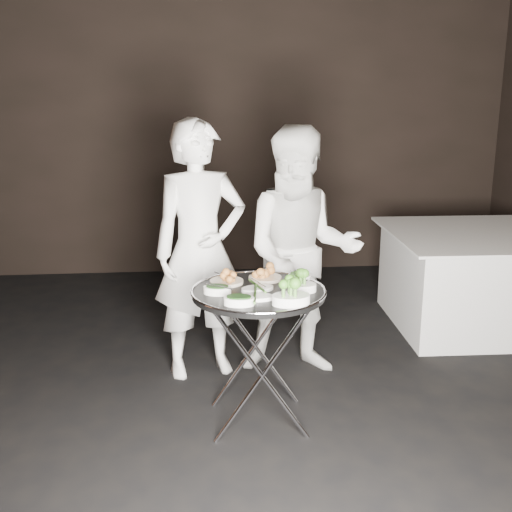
{
  "coord_description": "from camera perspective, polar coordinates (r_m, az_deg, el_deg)",
  "views": [
    {
      "loc": [
        -0.1,
        -2.96,
        1.89
      ],
      "look_at": [
        0.22,
        0.51,
        0.95
      ],
      "focal_mm": 45.0,
      "sensor_mm": 36.0,
      "label": 1
    }
  ],
  "objects": [
    {
      "name": "asparagus_plate_a",
      "position": [
        3.51,
        0.13,
        -2.82
      ],
      "size": [
        0.21,
        0.15,
        0.04
      ],
      "rotation": [
        0.0,
        0.0,
        0.28
      ],
      "color": "white",
      "rests_on": "serving_tray"
    },
    {
      "name": "floor",
      "position": [
        3.53,
        -2.9,
        -17.8
      ],
      "size": [
        6.0,
        7.0,
        0.05
      ],
      "primitive_type": "cube",
      "color": "black",
      "rests_on": "ground"
    },
    {
      "name": "asparagus_plate_b",
      "position": [
        3.37,
        -0.08,
        -3.56
      ],
      "size": [
        0.21,
        0.13,
        0.04
      ],
      "rotation": [
        0.0,
        0.0,
        -0.11
      ],
      "color": "white",
      "rests_on": "serving_tray"
    },
    {
      "name": "broccoli_bowl_b",
      "position": [
        3.3,
        3.13,
        -3.67
      ],
      "size": [
        0.21,
        0.16,
        0.08
      ],
      "rotation": [
        0.0,
        0.0,
        0.08
      ],
      "color": "white",
      "rests_on": "serving_tray"
    },
    {
      "name": "broccoli_bowl_a",
      "position": [
        3.5,
        3.99,
        -2.64
      ],
      "size": [
        0.17,
        0.13,
        0.07
      ],
      "rotation": [
        0.0,
        0.0,
        -0.02
      ],
      "color": "white",
      "rests_on": "serving_tray"
    },
    {
      "name": "potato_plate_a",
      "position": [
        3.64,
        -2.64,
        -1.97
      ],
      "size": [
        0.19,
        0.19,
        0.07
      ],
      "rotation": [
        0.0,
        0.0,
        0.01
      ],
      "color": "beige",
      "rests_on": "serving_tray"
    },
    {
      "name": "waiter_left",
      "position": [
        4.17,
        -4.98,
        0.49
      ],
      "size": [
        0.7,
        0.55,
        1.69
      ],
      "primitive_type": "imported",
      "rotation": [
        0.0,
        0.0,
        0.27
      ],
      "color": "white",
      "rests_on": "floor"
    },
    {
      "name": "spinach_bowl_b",
      "position": [
        3.28,
        -1.53,
        -3.88
      ],
      "size": [
        0.17,
        0.13,
        0.06
      ],
      "rotation": [
        0.0,
        0.0,
        -0.16
      ],
      "color": "white",
      "rests_on": "serving_tray"
    },
    {
      "name": "potato_plate_b",
      "position": [
        3.7,
        0.82,
        -1.64
      ],
      "size": [
        0.2,
        0.2,
        0.07
      ],
      "rotation": [
        0.0,
        0.0,
        -0.37
      ],
      "color": "beige",
      "rests_on": "serving_tray"
    },
    {
      "name": "wall_back",
      "position": [
        6.5,
        -4.44,
        11.61
      ],
      "size": [
        6.0,
        0.05,
        3.0
      ],
      "primitive_type": "cube",
      "color": "black",
      "rests_on": "floor"
    },
    {
      "name": "serving_utensils",
      "position": [
        3.57,
        0.39,
        -2.04
      ],
      "size": [
        0.57,
        0.41,
        0.01
      ],
      "color": "silver",
      "rests_on": "serving_tray"
    },
    {
      "name": "serving_tray",
      "position": [
        3.52,
        0.22,
        -3.23
      ],
      "size": [
        0.75,
        0.75,
        0.04
      ],
      "color": "black",
      "rests_on": "tray_stand"
    },
    {
      "name": "spinach_bowl_a",
      "position": [
        3.46,
        -3.46,
        -2.93
      ],
      "size": [
        0.17,
        0.13,
        0.06
      ],
      "rotation": [
        0.0,
        0.0,
        -0.24
      ],
      "color": "white",
      "rests_on": "serving_tray"
    },
    {
      "name": "waiter_right",
      "position": [
        4.19,
        4.02,
        0.26
      ],
      "size": [
        0.86,
        0.7,
        1.64
      ],
      "primitive_type": "imported",
      "rotation": [
        0.0,
        0.0,
        -0.11
      ],
      "color": "white",
      "rests_on": "floor"
    },
    {
      "name": "tray_stand",
      "position": [
        3.64,
        0.22,
        -8.44
      ],
      "size": [
        0.53,
        0.45,
        0.78
      ],
      "rotation": [
        0.0,
        0.0,
        0.04
      ],
      "color": "silver",
      "rests_on": "floor"
    },
    {
      "name": "greens_bowl",
      "position": [
        3.65,
        3.88,
        -1.87
      ],
      "size": [
        0.13,
        0.13,
        0.08
      ],
      "rotation": [
        0.0,
        0.0,
        0.19
      ],
      "color": "white",
      "rests_on": "serving_tray"
    },
    {
      "name": "dining_table",
      "position": [
        5.39,
        18.64,
        -1.97
      ],
      "size": [
        1.34,
        1.34,
        0.76
      ],
      "rotation": [
        0.0,
        0.0,
        -0.02
      ],
      "color": "silver",
      "rests_on": "floor"
    }
  ]
}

